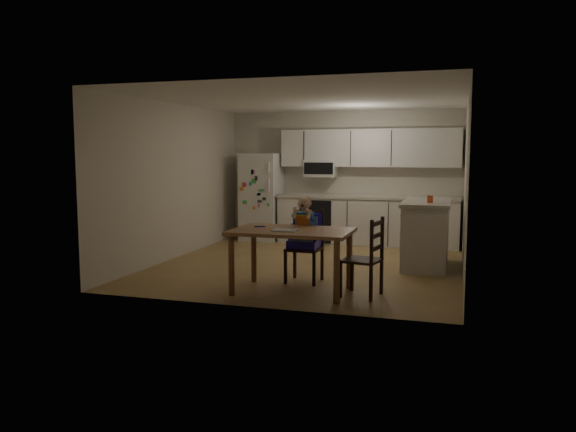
# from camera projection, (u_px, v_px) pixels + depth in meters

# --- Properties ---
(room) EXTENTS (4.52, 5.01, 2.51)m
(room) POSITION_uv_depth(u_px,v_px,m) (318.00, 182.00, 8.93)
(room) COLOR olive
(room) RESTS_ON ground
(refrigerator) EXTENTS (0.72, 0.70, 1.70)m
(refrigerator) POSITION_uv_depth(u_px,v_px,m) (261.00, 197.00, 11.02)
(refrigerator) COLOR silver
(refrigerator) RESTS_ON ground
(kitchen_run) EXTENTS (3.37, 0.62, 2.15)m
(kitchen_run) POSITION_uv_depth(u_px,v_px,m) (366.00, 198.00, 10.50)
(kitchen_run) COLOR silver
(kitchen_run) RESTS_ON ground
(kitchen_island) EXTENTS (0.70, 1.34, 0.99)m
(kitchen_island) POSITION_uv_depth(u_px,v_px,m) (426.00, 234.00, 8.43)
(kitchen_island) COLOR silver
(kitchen_island) RESTS_ON ground
(red_cup) EXTENTS (0.09, 0.09, 0.11)m
(red_cup) POSITION_uv_depth(u_px,v_px,m) (430.00, 199.00, 8.13)
(red_cup) COLOR #DB4F23
(red_cup) RESTS_ON kitchen_island
(dining_table) EXTENTS (1.45, 0.93, 0.78)m
(dining_table) POSITION_uv_depth(u_px,v_px,m) (292.00, 238.00, 6.85)
(dining_table) COLOR brown
(dining_table) RESTS_ON ground
(napkin) EXTENTS (0.29, 0.25, 0.01)m
(napkin) POSITION_uv_depth(u_px,v_px,m) (285.00, 230.00, 6.76)
(napkin) COLOR #AEAEB3
(napkin) RESTS_ON dining_table
(toddler_spoon) EXTENTS (0.12, 0.06, 0.02)m
(toddler_spoon) POSITION_uv_depth(u_px,v_px,m) (259.00, 226.00, 7.07)
(toddler_spoon) COLOR #2D1FD1
(toddler_spoon) RESTS_ON dining_table
(chair_booster) EXTENTS (0.44, 0.44, 1.14)m
(chair_booster) POSITION_uv_depth(u_px,v_px,m) (305.00, 230.00, 7.44)
(chair_booster) COLOR black
(chair_booster) RESTS_ON ground
(chair_side) EXTENTS (0.49, 0.49, 0.95)m
(chair_side) POSITION_uv_depth(u_px,v_px,m) (369.00, 253.00, 6.62)
(chair_side) COLOR black
(chair_side) RESTS_ON ground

